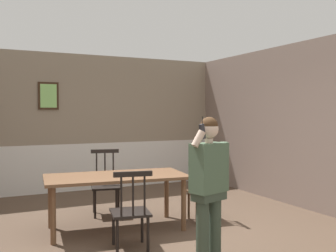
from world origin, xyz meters
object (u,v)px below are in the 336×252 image
Objects in this scene: chair_near_window at (131,211)px; dining_table at (116,181)px; person_figure at (209,179)px; chair_by_doorway at (205,191)px; chair_at_table_head at (106,184)px.

dining_table is at bearing 94.21° from chair_near_window.
chair_near_window is 1.05m from person_figure.
dining_table is 2.16× the size of chair_by_doorway.
chair_by_doorway reaches higher than dining_table.
chair_by_doorway is at bearing -136.10° from person_figure.
chair_by_doorway is at bearing 153.78° from chair_at_table_head.
chair_near_window is 1.60m from chair_by_doorway.
chair_near_window is 1.70m from chair_at_table_head.
chair_by_doorway is (1.34, -0.16, -0.22)m from dining_table.
dining_table is 1.28× the size of person_figure.
person_figure is (0.66, -0.69, 0.44)m from chair_near_window.
person_figure reaches higher than chair_at_table_head.
chair_by_doorway is 1.60m from chair_at_table_head.
chair_by_doorway is at bearing 36.52° from chair_near_window.
chair_near_window is 0.60× the size of person_figure.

